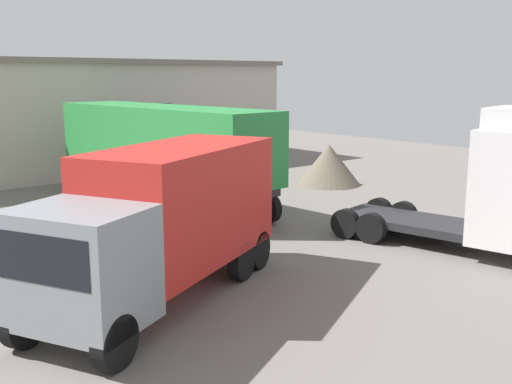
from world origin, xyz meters
TOP-DOWN VIEW (x-y plane):
  - ground_plane at (0.00, 0.00)m, footprint 60.00×60.00m
  - tractor_unit_white at (7.31, -5.47)m, footprint 3.66×6.99m
  - container_trailer_green at (3.42, 6.24)m, footprint 3.26×10.95m
  - box_truck_grey at (-1.70, -2.03)m, footprint 7.55×5.28m
  - gravel_pile at (11.90, 5.52)m, footprint 3.00×3.00m

SIDE VIEW (x-z plane):
  - ground_plane at x=0.00m, z-range 0.00..0.00m
  - gravel_pile at x=11.90m, z-range 0.00..1.89m
  - box_truck_grey at x=-1.70m, z-range 0.21..3.66m
  - tractor_unit_white at x=7.31m, z-range -0.14..4.08m
  - container_trailer_green at x=3.42m, z-range 0.55..4.46m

